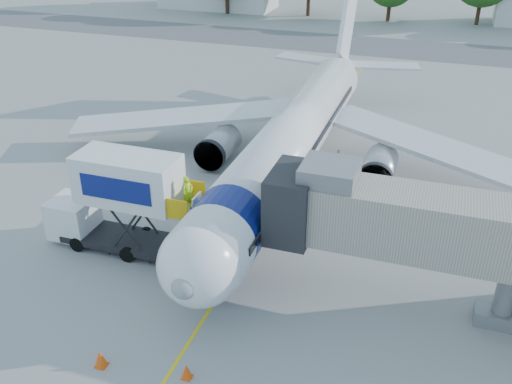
% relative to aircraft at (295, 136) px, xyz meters
% --- Properties ---
extents(ground, '(160.00, 160.00, 0.00)m').
position_rel_aircraft_xyz_m(ground, '(0.00, -4.12, -2.95)').
color(ground, gray).
rests_on(ground, ground).
extents(guidance_line, '(0.15, 70.00, 0.01)m').
position_rel_aircraft_xyz_m(guidance_line, '(0.00, -4.12, -2.94)').
color(guidance_line, yellow).
rests_on(guidance_line, ground).
extents(taxiway_strip, '(120.00, 10.00, 0.01)m').
position_rel_aircraft_xyz_m(taxiway_strip, '(0.00, 37.88, -2.94)').
color(taxiway_strip, '#59595B').
rests_on(taxiway_strip, ground).
extents(aircraft, '(34.17, 37.73, 11.35)m').
position_rel_aircraft_xyz_m(aircraft, '(0.00, 0.00, 0.00)').
color(aircraft, white).
rests_on(aircraft, ground).
extents(jet_bridge, '(13.90, 3.20, 6.60)m').
position_rel_aircraft_xyz_m(jet_bridge, '(7.99, -11.12, 1.39)').
color(jet_bridge, '#ACA193').
rests_on(jet_bridge, ground).
extents(catering_hiloader, '(8.50, 2.44, 5.50)m').
position_rel_aircraft_xyz_m(catering_hiloader, '(-6.27, -11.12, -0.19)').
color(catering_hiloader, black).
rests_on(catering_hiloader, ground).
extents(safety_cone_a, '(0.51, 0.51, 0.80)m').
position_rel_aircraft_xyz_m(safety_cone_a, '(-2.78, -18.98, -2.56)').
color(safety_cone_a, '#EB4C0C').
rests_on(safety_cone_a, ground).
extents(safety_cone_b, '(0.43, 0.43, 0.69)m').
position_rel_aircraft_xyz_m(safety_cone_b, '(0.75, -18.45, -2.62)').
color(safety_cone_b, '#EB4C0C').
rests_on(safety_cone_b, ground).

